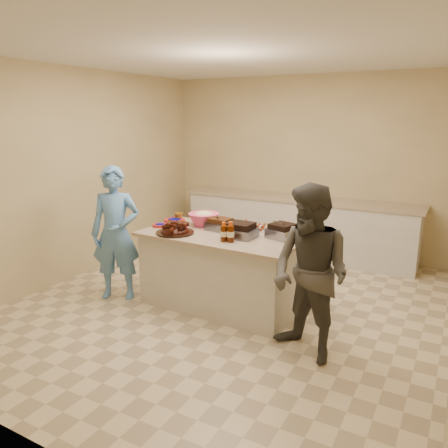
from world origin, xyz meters
The scene contains 20 objects.
room centered at (0.00, 0.00, 0.00)m, with size 4.50×5.00×2.70m, color #CFB984, non-canonical shape.
back_counter centered at (0.00, 2.20, 0.45)m, with size 3.60×0.64×0.90m, color beige, non-canonical shape.
island centered at (-0.08, -0.02, 0.00)m, with size 1.77×0.93×0.84m, color beige, non-canonical shape.
rib_platter centered at (-0.54, -0.26, 0.84)m, with size 0.42×0.42×0.17m, color #3B1007, non-canonical shape.
pulled_pork_tray centered at (-0.18, 0.11, 0.84)m, with size 0.29×0.22×0.09m, color #47230F.
brisket_tray centered at (0.15, -0.04, 0.84)m, with size 0.33×0.27×0.10m, color black.
roasting_pan centered at (0.56, 0.14, 0.84)m, with size 0.27×0.27×0.11m, color gray.
coleslaw_bowl centered at (-0.45, 0.21, 0.84)m, with size 0.36×0.36×0.25m, color #FA4880, non-canonical shape.
sausage_plate centered at (0.14, 0.32, 0.84)m, with size 0.34×0.34×0.06m, color silver.
mac_cheese_dish centered at (0.48, 0.32, 0.84)m, with size 0.32×0.24×0.09m, color orange.
bbq_bottle_a centered at (0.08, -0.27, 0.84)m, with size 0.07×0.07×0.20m, color #401703.
bbq_bottle_b centered at (0.16, -0.26, 0.84)m, with size 0.07×0.07×0.21m, color #401703.
mustard_bottle centered at (-0.29, 0.25, 0.84)m, with size 0.04×0.04×0.12m, color gold.
sauce_bowl centered at (-0.15, 0.11, 0.84)m, with size 0.14×0.04×0.14m, color silver.
plate_stack_large centered at (-0.86, 0.20, 0.84)m, with size 0.25×0.25×0.03m, color #A81C17.
plate_stack_small centered at (-0.87, -0.08, 0.84)m, with size 0.18×0.18×0.03m, color #A81C17.
plastic_cup centered at (-0.86, 0.28, 0.84)m, with size 0.10×0.09×0.10m, color #945B12.
basket_stack centered at (-0.33, 0.33, 0.84)m, with size 0.18×0.13×0.09m, color #A81C17.
guest_blue centered at (-1.27, -0.40, 0.00)m, with size 0.57×1.56×0.37m, color #5A93D4.
guest_gray centered at (1.11, -0.59, 0.00)m, with size 0.75×1.55×0.59m, color #4C4A44.
Camera 1 is at (2.17, -4.03, 2.07)m, focal length 35.00 mm.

